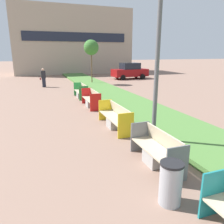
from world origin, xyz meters
TOP-DOWN VIEW (x-y plane):
  - planter_grass_strip at (3.20, 12.00)m, footprint 2.80×120.00m
  - building_backdrop at (4.00, 37.08)m, footprint 16.81×6.93m
  - bench_grey_frame at (0.94, 7.12)m, footprint 0.65×1.97m
  - bench_yellow_frame at (0.94, 10.40)m, footprint 0.65×2.43m
  - bench_red_frame at (0.94, 14.24)m, footprint 0.65×2.06m
  - bench_green_frame at (0.93, 17.04)m, footprint 0.65×1.88m
  - litter_bin at (0.33, 5.59)m, footprint 0.48×0.48m
  - street_lamp_post at (1.55, 8.36)m, footprint 0.24×0.44m
  - sapling_tree_far at (3.36, 23.39)m, footprint 1.43×1.43m
  - pedestrian_walking at (-1.23, 22.91)m, footprint 0.53×0.24m
  - parked_car_distant at (8.75, 26.26)m, footprint 4.31×2.04m

SIDE VIEW (x-z plane):
  - planter_grass_strip at x=3.20m, z-range 0.00..0.18m
  - bench_green_frame at x=0.93m, z-range -0.11..0.83m
  - bench_grey_frame at x=0.94m, z-range -0.11..0.83m
  - bench_red_frame at x=0.94m, z-range -0.10..0.84m
  - bench_yellow_frame at x=0.94m, z-range -0.09..0.85m
  - litter_bin at x=0.33m, z-range 0.00..0.92m
  - pedestrian_walking at x=-1.23m, z-range 0.01..1.68m
  - parked_car_distant at x=8.75m, z-range -0.02..1.84m
  - sapling_tree_far at x=3.36m, z-range 1.37..5.59m
  - street_lamp_post at x=1.55m, z-range 0.38..7.15m
  - building_backdrop at x=4.00m, z-range 0.00..9.24m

